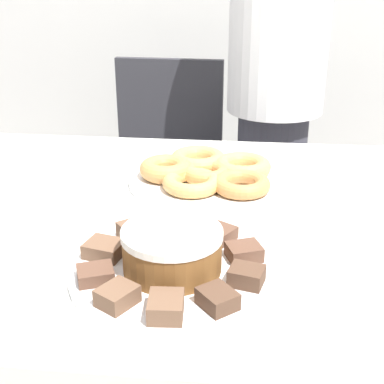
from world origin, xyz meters
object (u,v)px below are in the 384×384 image
plate_cake (172,271)px  plate_donuts (206,181)px  person_standing (275,89)px  office_chair_left (163,193)px  frosted_cake (172,250)px

plate_cake → plate_donuts: size_ratio=0.95×
person_standing → plate_donuts: size_ratio=4.53×
plate_cake → office_chair_left: bearing=100.1°
office_chair_left → plate_donuts: office_chair_left is taller
office_chair_left → plate_cake: 1.14m
office_chair_left → plate_cake: size_ratio=2.71×
person_standing → plate_donuts: 0.67m
plate_donuts → frosted_cake: 0.38m
person_standing → frosted_cake: bearing=-100.6°
plate_donuts → frosted_cake: bearing=-93.1°
office_chair_left → frosted_cake: size_ratio=5.58×
plate_cake → plate_donuts: same height
office_chair_left → plate_cake: bearing=-77.3°
plate_cake → frosted_cake: bearing=0.0°
person_standing → plate_cake: 1.04m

